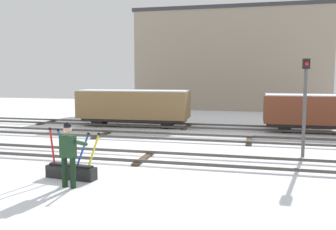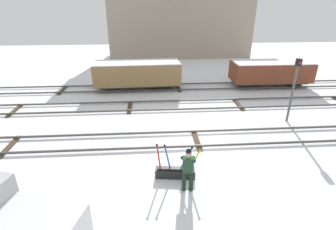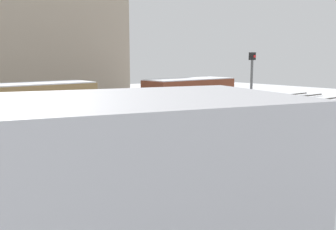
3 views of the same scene
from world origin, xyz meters
The scene contains 11 objects.
ground_plane centered at (0.00, 0.00, 0.00)m, with size 60.00×60.00×0.00m, color white.
track_main_line centered at (0.00, 0.00, 0.11)m, with size 44.00×1.94×0.18m.
track_siding_near centered at (0.00, 4.39, 0.11)m, with size 44.00×1.94×0.18m.
track_siding_far centered at (0.00, 8.11, 0.11)m, with size 44.00×1.94×0.18m.
switch_lever_frame centered at (-1.31, -2.73, 0.25)m, with size 1.75×0.55×1.45m.
rail_worker centered at (-0.95, -3.50, 0.98)m, with size 0.60×0.66×1.73m.
signal_post centered at (5.47, 1.82, 2.18)m, with size 0.24×0.32×3.53m.
apartment_building centered at (1.49, 21.33, 4.33)m, with size 16.48×5.63×8.65m.
freight_car_near_switch centered at (7.17, 8.11, 1.16)m, with size 5.99×2.26×1.97m.
freight_car_back_track centered at (-3.10, 8.11, 1.23)m, with size 6.40×2.37×2.10m.
perched_bird_roof_left centered at (3.43, 19.55, 8.71)m, with size 0.22×0.28×0.13m.
Camera 1 is at (3.80, -12.11, 2.94)m, focal length 39.47 mm.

